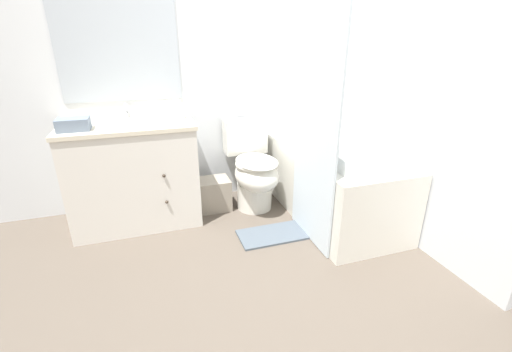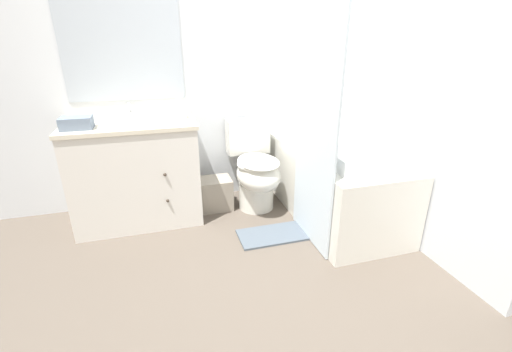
# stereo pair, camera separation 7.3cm
# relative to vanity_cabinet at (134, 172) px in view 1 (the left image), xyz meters

# --- Properties ---
(ground_plane) EXTENTS (14.00, 14.00, 0.00)m
(ground_plane) POSITION_rel_vanity_cabinet_xyz_m (0.71, -1.24, -0.42)
(ground_plane) COLOR brown
(wall_back) EXTENTS (8.00, 0.06, 2.50)m
(wall_back) POSITION_rel_vanity_cabinet_xyz_m (0.70, 0.31, 0.83)
(wall_back) COLOR silver
(wall_back) RESTS_ON ground_plane
(wall_right) EXTENTS (0.05, 2.53, 2.50)m
(wall_right) POSITION_rel_vanity_cabinet_xyz_m (1.93, -0.48, 0.83)
(wall_right) COLOR silver
(wall_right) RESTS_ON ground_plane
(vanity_cabinet) EXTENTS (0.97, 0.61, 0.82)m
(vanity_cabinet) POSITION_rel_vanity_cabinet_xyz_m (0.00, 0.00, 0.00)
(vanity_cabinet) COLOR silver
(vanity_cabinet) RESTS_ON ground_plane
(sink_faucet) EXTENTS (0.14, 0.12, 0.12)m
(sink_faucet) POSITION_rel_vanity_cabinet_xyz_m (-0.00, 0.20, 0.44)
(sink_faucet) COLOR silver
(sink_faucet) RESTS_ON vanity_cabinet
(toilet) EXTENTS (0.38, 0.67, 0.74)m
(toilet) POSITION_rel_vanity_cabinet_xyz_m (0.97, -0.07, -0.07)
(toilet) COLOR silver
(toilet) RESTS_ON ground_plane
(bathtub) EXTENTS (0.67, 1.38, 0.57)m
(bathtub) POSITION_rel_vanity_cabinet_xyz_m (1.56, -0.40, -0.13)
(bathtub) COLOR silver
(bathtub) RESTS_ON ground_plane
(shower_curtain) EXTENTS (0.01, 0.59, 1.97)m
(shower_curtain) POSITION_rel_vanity_cabinet_xyz_m (1.21, -0.70, 0.57)
(shower_curtain) COLOR silver
(shower_curtain) RESTS_ON ground_plane
(wastebasket) EXTENTS (0.27, 0.23, 0.28)m
(wastebasket) POSITION_rel_vanity_cabinet_xyz_m (0.63, -0.01, -0.28)
(wastebasket) COLOR gray
(wastebasket) RESTS_ON ground_plane
(tissue_box) EXTENTS (0.12, 0.11, 0.12)m
(tissue_box) POSITION_rel_vanity_cabinet_xyz_m (0.36, 0.03, 0.45)
(tissue_box) COLOR white
(tissue_box) RESTS_ON vanity_cabinet
(soap_dispenser) EXTENTS (0.07, 0.07, 0.17)m
(soap_dispenser) POSITION_rel_vanity_cabinet_xyz_m (0.38, 0.03, 0.47)
(soap_dispenser) COLOR white
(soap_dispenser) RESTS_ON vanity_cabinet
(hand_towel_folded) EXTENTS (0.21, 0.16, 0.08)m
(hand_towel_folded) POSITION_rel_vanity_cabinet_xyz_m (-0.34, -0.13, 0.44)
(hand_towel_folded) COLOR slate
(hand_towel_folded) RESTS_ON vanity_cabinet
(bath_towel_folded) EXTENTS (0.29, 0.22, 0.10)m
(bath_towel_folded) POSITION_rel_vanity_cabinet_xyz_m (1.46, -0.84, 0.20)
(bath_towel_folded) COLOR white
(bath_towel_folded) RESTS_ON bathtub
(bath_mat) EXTENTS (0.56, 0.28, 0.02)m
(bath_mat) POSITION_rel_vanity_cabinet_xyz_m (0.98, -0.60, -0.41)
(bath_mat) COLOR #4C5660
(bath_mat) RESTS_ON ground_plane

